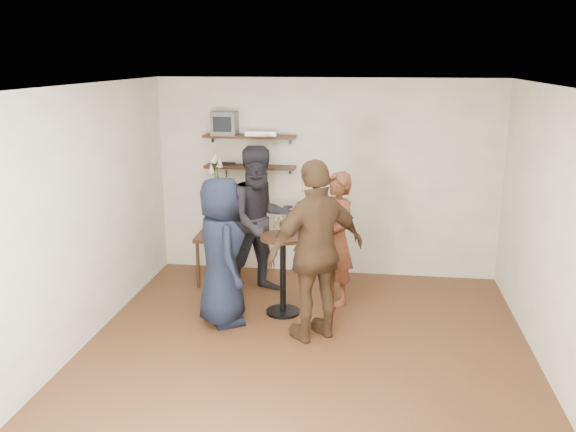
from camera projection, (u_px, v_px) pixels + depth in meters
The scene contains 18 objects.
room at pixel (305, 230), 5.64m from camera, with size 4.58×5.08×2.68m.
shelf_upper at pixel (250, 136), 7.91m from camera, with size 1.20×0.25×0.04m, color black.
shelf_lower at pixel (250, 167), 8.01m from camera, with size 1.20×0.25×0.04m, color black.
crt_monitor at pixel (225, 123), 7.91m from camera, with size 0.32×0.30×0.30m, color #59595B.
dvd_deck at pixel (262, 133), 7.87m from camera, with size 0.40×0.24×0.06m, color silver.
radio at pixel (252, 162), 7.99m from camera, with size 0.22×0.10×0.10m, color black.
power_strip at pixel (224, 163), 8.10m from camera, with size 0.30×0.05×0.03m, color black.
side_table at pixel (218, 243), 7.82m from camera, with size 0.56×0.56×0.64m.
vase_lilies at pixel (217, 209), 7.71m from camera, with size 0.20×0.21×1.07m.
drinks_table at pixel (283, 264), 6.86m from camera, with size 0.51×0.51×0.93m.
wine_glass_fl at pixel (277, 223), 6.72m from camera, with size 0.07×0.07×0.22m.
wine_glass_fr at pixel (287, 225), 6.70m from camera, with size 0.07×0.07×0.20m.
wine_glass_bl at pixel (283, 221), 6.80m from camera, with size 0.07×0.07×0.22m.
wine_glass_br at pixel (286, 222), 6.75m from camera, with size 0.07×0.07×0.22m.
person_plaid at pixel (337, 239), 7.12m from camera, with size 0.58×0.38×1.58m, color #B51431.
person_dark at pixel (261, 221), 7.40m from camera, with size 0.89×0.70×1.84m, color black.
person_navy at pixel (221, 251), 6.57m from camera, with size 0.80×0.52×1.64m, color black.
person_brown at pixel (317, 251), 6.17m from camera, with size 1.11×0.46×1.89m, color #3F2B1B.
Camera 1 is at (0.60, -5.39, 2.85)m, focal length 38.00 mm.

